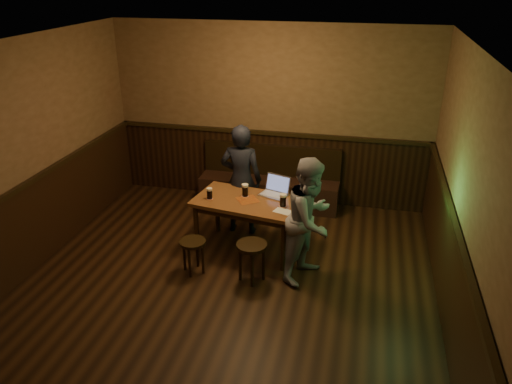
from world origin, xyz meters
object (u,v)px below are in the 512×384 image
object	(u,v)px
bench	(270,186)
pint_left	(210,193)
stool_right	(252,251)
laptop	(275,190)
person_grey	(310,220)
pub_table	(248,206)
stool_left	(193,247)
pint_right	(283,200)
person_suit	(241,180)
pint_mid	(245,190)

from	to	relation	value
bench	pint_left	xyz separation A→B (m)	(-0.49, -1.53, 0.50)
stool_right	laptop	world-z (taller)	laptop
person_grey	pub_table	bearing A→B (deg)	86.14
pub_table	stool_right	bearing A→B (deg)	-63.53
laptop	person_grey	bearing A→B (deg)	-32.83
stool_left	person_grey	xyz separation A→B (m)	(1.41, 0.25, 0.42)
pint_right	person_suit	xyz separation A→B (m)	(-0.70, 0.58, -0.02)
bench	person_suit	size ratio (longest dim) A/B	1.38
pint_right	laptop	world-z (taller)	laptop
stool_left	pint_left	bearing A→B (deg)	86.59
pint_left	person_suit	size ratio (longest dim) A/B	0.10
laptop	stool_right	bearing A→B (deg)	-76.98
stool_right	pint_right	distance (m)	0.79
stool_left	stool_right	size ratio (longest dim) A/B	0.88
bench	stool_right	size ratio (longest dim) A/B	4.36
stool_left	bench	bearing A→B (deg)	76.15
pub_table	laptop	distance (m)	0.44
stool_right	pint_mid	bearing A→B (deg)	109.17
bench	person_suit	world-z (taller)	person_suit
pint_left	pint_mid	world-z (taller)	pint_mid
stool_right	laptop	size ratio (longest dim) A/B	1.19
person_suit	laptop	bearing A→B (deg)	154.08
pint_right	person_grey	distance (m)	0.54
stool_right	person_grey	distance (m)	0.80
pub_table	pint_left	xyz separation A→B (m)	(-0.49, -0.08, 0.17)
person_grey	pint_left	bearing A→B (deg)	98.14
pint_left	pint_mid	bearing A→B (deg)	22.87
stool_left	laptop	xyz separation A→B (m)	(0.85, 0.95, 0.45)
person_grey	stool_left	bearing A→B (deg)	123.16
bench	pub_table	distance (m)	1.49
stool_right	person_suit	bearing A→B (deg)	109.94
pub_table	person_grey	xyz separation A→B (m)	(0.88, -0.45, 0.14)
stool_left	person_suit	distance (m)	1.31
pint_left	person_grey	bearing A→B (deg)	-15.12
stool_left	person_suit	world-z (taller)	person_suit
person_grey	bench	bearing A→B (deg)	48.02
stool_left	person_grey	bearing A→B (deg)	9.89
pub_table	stool_right	xyz separation A→B (m)	(0.22, -0.71, -0.24)
stool_left	pint_left	size ratio (longest dim) A/B	2.88
pub_table	pint_mid	xyz separation A→B (m)	(-0.06, 0.10, 0.18)
stool_left	laptop	size ratio (longest dim) A/B	1.04
pint_left	person_grey	world-z (taller)	person_grey
pint_mid	person_suit	xyz separation A→B (m)	(-0.15, 0.39, -0.02)
laptop	person_suit	xyz separation A→B (m)	(-0.53, 0.24, -0.00)
bench	laptop	distance (m)	1.33
laptop	pint_mid	bearing A→B (deg)	-139.31
stool_right	pint_left	bearing A→B (deg)	138.77
pub_table	stool_left	size ratio (longest dim) A/B	3.35
laptop	pub_table	bearing A→B (deg)	-122.45
pint_left	stool_right	bearing A→B (deg)	-41.23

